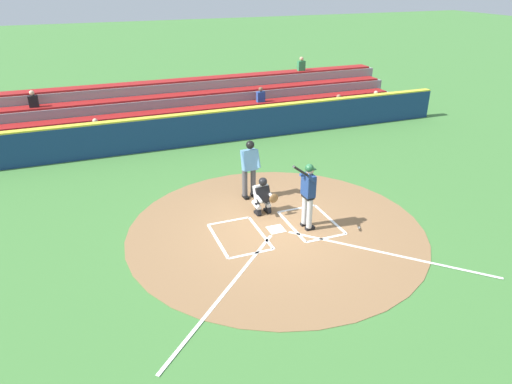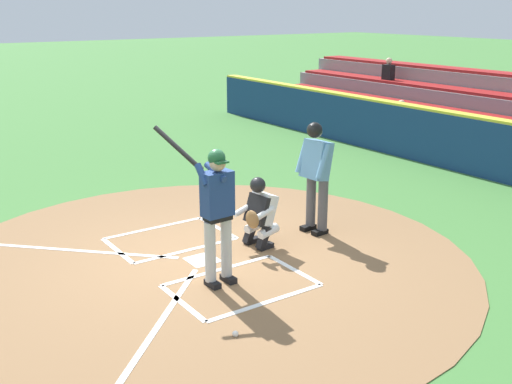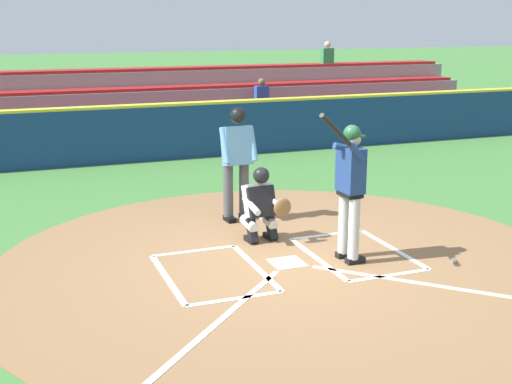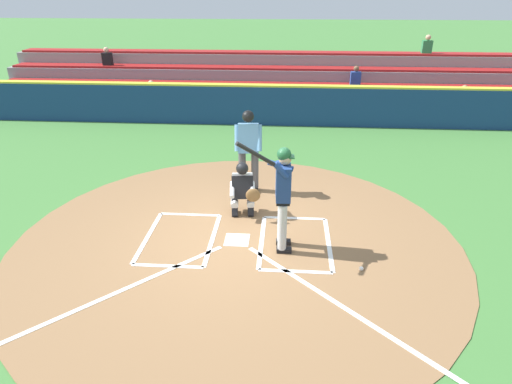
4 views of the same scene
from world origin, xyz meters
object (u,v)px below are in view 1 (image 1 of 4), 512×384
object	(u,v)px
batter	(308,192)
catcher	(263,195)
plate_umpire	(249,165)
baseball	(359,228)

from	to	relation	value
batter	catcher	distance (m)	1.54
plate_umpire	baseball	distance (m)	3.72
baseball	batter	bearing A→B (deg)	-23.20
catcher	plate_umpire	bearing A→B (deg)	-90.52
batter	baseball	bearing A→B (deg)	156.80
baseball	plate_umpire	bearing A→B (deg)	-54.35
plate_umpire	batter	bearing A→B (deg)	108.23
plate_umpire	baseball	world-z (taller)	plate_umpire
plate_umpire	baseball	xyz separation A→B (m)	(-2.08, 2.91, -1.04)
batter	plate_umpire	size ratio (longest dim) A/B	1.14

